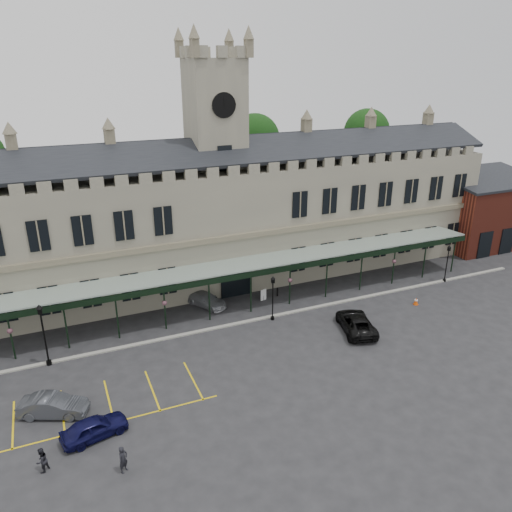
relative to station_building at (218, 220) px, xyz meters
name	(u,v)px	position (x,y,z in m)	size (l,w,h in m)	color
ground	(285,350)	(0.00, -15.91, -6.47)	(140.00, 140.00, 0.00)	black
station_building	(218,220)	(0.00, 0.00, 0.00)	(60.00, 10.36, 17.30)	slate
clock_tower	(216,155)	(0.00, 0.09, 6.64)	(5.60, 5.60, 24.80)	slate
canopy	(250,287)	(0.00, -8.45, -4.06)	(50.00, 4.10, 4.30)	#8C9E93
brick_annex	(484,212)	(34.00, -2.94, -2.31)	(12.40, 8.36, 9.23)	maroon
kerb	(258,319)	(0.00, -10.41, -6.41)	(60.00, 0.40, 0.12)	gray
parking_markings	(110,405)	(-14.00, -17.41, -6.47)	(16.00, 6.00, 0.01)	gold
tree_behind_mid	(255,140)	(8.00, 9.09, 6.35)	(6.00, 6.00, 16.00)	#332314
tree_behind_right	(367,133)	(24.00, 9.09, 6.35)	(6.00, 6.00, 16.00)	#332314
lamp_post_left	(43,330)	(-17.60, -10.60, -3.40)	(0.49, 0.49, 5.17)	black
lamp_post_mid	(273,294)	(1.20, -10.87, -3.93)	(0.40, 0.40, 4.28)	black
lamp_post_right	(447,260)	(21.41, -10.50, -4.03)	(0.39, 0.39, 4.10)	black
traffic_cone	(416,301)	(15.07, -13.59, -6.12)	(0.45, 0.45, 0.72)	#DC4706
sign_board	(263,295)	(2.04, -6.98, -5.92)	(0.65, 0.20, 1.13)	black
bollard_left	(216,301)	(-2.55, -6.26, -6.02)	(0.16, 0.16, 0.90)	black
bollard_right	(277,292)	(3.69, -6.68, -6.02)	(0.16, 0.16, 0.89)	black
car_left_a	(94,428)	(-15.25, -20.18, -5.77)	(1.64, 4.08, 1.39)	#0C0C36
car_left_b	(53,406)	(-17.50, -17.00, -5.74)	(1.53, 4.40, 1.45)	#3D4045
car_taxi	(206,300)	(-3.45, -5.91, -5.84)	(1.75, 4.31, 1.25)	#999BA1
car_van	(356,323)	(7.00, -15.45, -5.72)	(2.49, 5.39, 1.50)	black
person_a	(123,459)	(-14.06, -23.73, -5.62)	(0.62, 0.41, 1.70)	black
person_b	(42,460)	(-18.30, -21.91, -5.69)	(0.76, 0.59, 1.56)	black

